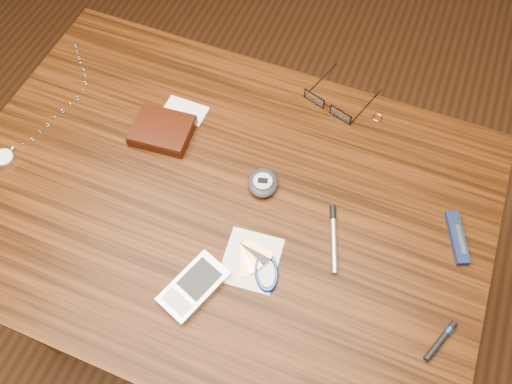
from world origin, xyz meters
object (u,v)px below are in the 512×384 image
eyeglasses (329,105)px  notepad_keys (259,265)px  wallet_and_card (163,130)px  pocket_knife (457,238)px  desk (222,221)px  pda_phone (194,287)px  pedometer (263,183)px  silver_pen (334,233)px  pocket_watch (9,154)px

eyeglasses → notepad_keys: (-0.01, -0.38, -0.01)m
wallet_and_card → notepad_keys: bearing=-34.2°
pocket_knife → desk: bearing=-169.4°
wallet_and_card → pda_phone: size_ratio=1.13×
desk → pda_phone: pda_phone is taller
pedometer → pocket_knife: size_ratio=0.77×
silver_pen → eyeglasses: bearing=109.5°
wallet_and_card → pocket_knife: wallet_and_card is taller
desk → pedometer: (0.07, 0.05, 0.11)m
pedometer → eyeglasses: bearing=75.2°
pocket_watch → desk: bearing=9.1°
pedometer → pocket_watch: bearing=-166.1°
desk → notepad_keys: (0.12, -0.10, 0.11)m
pedometer → notepad_keys: pedometer is taller
pocket_watch → notepad_keys: (0.54, -0.03, -0.00)m
eyeglasses → notepad_keys: bearing=-91.0°
pda_phone → pedometer: (0.03, 0.23, 0.00)m
wallet_and_card → pocket_knife: bearing=-1.2°
wallet_and_card → silver_pen: 0.39m
wallet_and_card → notepad_keys: size_ratio=1.18×
pda_phone → silver_pen: size_ratio=1.04×
notepad_keys → pocket_knife: 0.36m
pda_phone → notepad_keys: bearing=42.1°
desk → pocket_knife: bearing=10.6°
wallet_and_card → pda_phone: bearing=-54.1°
wallet_and_card → silver_pen: size_ratio=1.17×
wallet_and_card → pocket_knife: (0.59, -0.01, -0.01)m
pocket_knife → wallet_and_card: bearing=178.8°
desk → pocket_watch: 0.44m
desk → wallet_and_card: bearing=150.1°
wallet_and_card → pedometer: pedometer is taller
eyeglasses → pocket_watch: bearing=-147.8°
silver_pen → pocket_knife: bearing=19.4°
desk → silver_pen: (0.22, 0.01, 0.11)m
eyeglasses → pocket_knife: size_ratio=1.48×
notepad_keys → wallet_and_card: bearing=145.8°
wallet_and_card → pocket_watch: wallet_and_card is taller
pda_phone → notepad_keys: (0.09, 0.08, -0.00)m
pocket_watch → pedometer: bearing=13.9°
pedometer → pda_phone: bearing=-98.5°
pocket_knife → silver_pen: bearing=-160.6°
notepad_keys → pocket_knife: pocket_knife is taller
desk → pocket_knife: (0.43, 0.08, 0.11)m
notepad_keys → pda_phone: bearing=-137.9°
eyeglasses → pedometer: 0.23m
pda_phone → pocket_knife: pda_phone is taller
notepad_keys → pedometer: bearing=108.9°
pocket_watch → pocket_knife: size_ratio=3.35×
desk → silver_pen: 0.25m
wallet_and_card → pocket_watch: 0.30m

